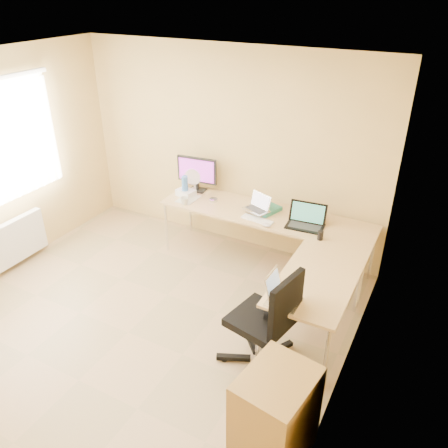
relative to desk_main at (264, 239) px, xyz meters
The scene contains 23 objects.
floor 2.02m from the desk_main, 111.40° to the right, with size 4.50×4.50×0.00m, color tan.
ceiling 2.99m from the desk_main, 111.40° to the right, with size 4.50×4.50×0.00m, color white.
wall_back 1.25m from the desk_main, 151.11° to the left, with size 4.50×4.50×0.00m, color tan.
wall_right 2.49m from the desk_main, 53.38° to the right, with size 4.50×4.50×0.00m, color tan.
desk_main is the anchor object (origin of this frame).
desk_return 1.40m from the desk_main, 45.73° to the right, with size 0.70×1.30×0.73m, color tan.
monitor 1.25m from the desk_main, 169.79° to the left, with size 0.55×0.18×0.47m, color black.
book_stack 0.40m from the desk_main, 91.35° to the left, with size 0.22×0.30×0.05m, color #2E8775.
laptop_center 0.53m from the desk_main, 144.92° to the right, with size 0.31×0.23×0.20m, color #B3B3B3.
laptop_black 0.74m from the desk_main, 10.66° to the right, with size 0.43×0.31×0.27m, color black.
keyboard 0.43m from the desk_main, 93.82° to the right, with size 0.39×0.11×0.02m, color white.
mouse 0.51m from the desk_main, 64.91° to the right, with size 0.11×0.07×0.04m, color silver.
mug 1.11m from the desk_main, 165.93° to the right, with size 0.10×0.10×0.10m, color beige.
cd_stack 0.82m from the desk_main, behind, with size 0.11×0.11×0.03m, color silver.
water_bottle 1.24m from the desk_main, behind, with size 0.08×0.08×0.28m, color #3E75C0.
papers 1.11m from the desk_main, behind, with size 0.22×0.31×0.01m, color beige.
white_box 1.20m from the desk_main, behind, with size 0.23×0.17×0.08m, color white.
desk_fan 1.25m from the desk_main, 169.93° to the left, with size 0.22×0.22×0.28m, color silver.
black_cup 0.93m from the desk_main, 20.99° to the right, with size 0.06×0.06×0.10m, color black.
laptop_return 1.78m from the desk_main, 61.35° to the right, with size 0.26×0.33×0.22m, color silver.
office_chair 1.72m from the desk_main, 67.92° to the right, with size 0.66×0.66×1.10m, color black.
cabinet 2.61m from the desk_main, 64.79° to the right, with size 0.48×0.59×0.82m, color brown.
radiator 3.11m from the desk_main, 152.24° to the right, with size 0.09×0.80×0.55m, color white.
Camera 1 is at (2.56, -2.69, 3.25)m, focal length 36.10 mm.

